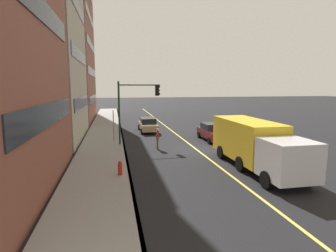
% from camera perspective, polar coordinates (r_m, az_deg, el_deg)
% --- Properties ---
extents(ground, '(200.00, 200.00, 0.00)m').
position_cam_1_polar(ground, '(22.15, 5.86, -4.83)').
color(ground, black).
extents(sidewalk_slab, '(80.00, 3.66, 0.15)m').
position_cam_1_polar(sidewalk_slab, '(21.20, -13.73, -5.43)').
color(sidewalk_slab, gray).
rests_on(sidewalk_slab, ground).
extents(curb_edge, '(80.00, 0.16, 0.15)m').
position_cam_1_polar(curb_edge, '(21.19, -8.98, -5.29)').
color(curb_edge, slate).
rests_on(curb_edge, ground).
extents(lane_stripe_center, '(80.00, 0.16, 0.01)m').
position_cam_1_polar(lane_stripe_center, '(22.15, 5.86, -4.82)').
color(lane_stripe_center, '#D8CC4C').
rests_on(lane_stripe_center, ground).
extents(building_glass_right, '(16.24, 12.91, 25.92)m').
position_cam_1_polar(building_glass_right, '(44.29, -24.72, 17.94)').
color(building_glass_right, brown).
rests_on(building_glass_right, ground).
extents(car_maroon, '(4.42, 1.98, 1.57)m').
position_cam_1_polar(car_maroon, '(25.77, 9.36, -1.23)').
color(car_maroon, '#591116').
rests_on(car_maroon, ground).
extents(car_tan, '(4.65, 1.91, 1.54)m').
position_cam_1_polar(car_tan, '(30.39, -4.23, 0.31)').
color(car_tan, tan).
rests_on(car_tan, ground).
extents(truck_yellow, '(8.50, 2.52, 2.87)m').
position_cam_1_polar(truck_yellow, '(17.52, 17.75, -3.47)').
color(truck_yellow, silver).
rests_on(truck_yellow, ground).
extents(pedestrian_with_backpack, '(0.44, 0.42, 1.73)m').
position_cam_1_polar(pedestrian_with_backpack, '(21.73, -2.15, -2.31)').
color(pedestrian_with_backpack, brown).
rests_on(pedestrian_with_backpack, ground).
extents(traffic_light_mast, '(0.28, 3.56, 5.43)m').
position_cam_1_polar(traffic_light_mast, '(23.09, -6.86, 5.01)').
color(traffic_light_mast, '#1E3823').
rests_on(traffic_light_mast, ground).
extents(street_sign_post, '(0.60, 0.08, 2.90)m').
position_cam_1_polar(street_sign_post, '(24.75, -11.37, 0.47)').
color(street_sign_post, slate).
rests_on(street_sign_post, ground).
extents(fire_hydrant, '(0.24, 0.24, 0.94)m').
position_cam_1_polar(fire_hydrant, '(15.53, -10.02, -8.91)').
color(fire_hydrant, red).
rests_on(fire_hydrant, ground).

